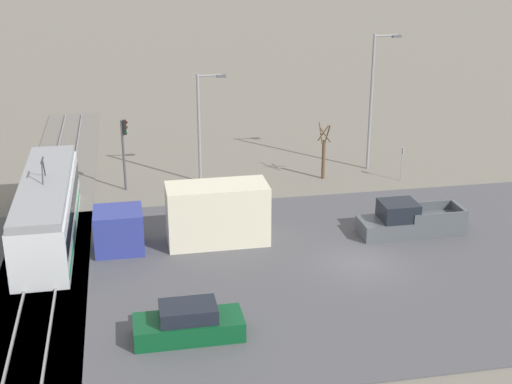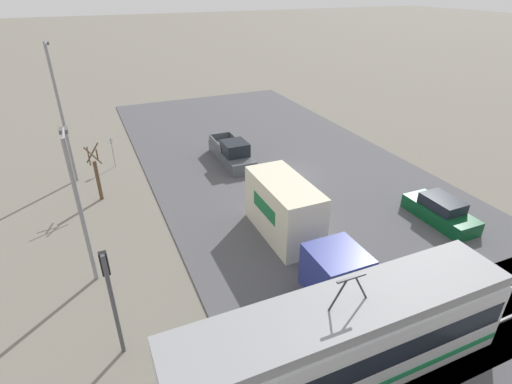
{
  "view_description": "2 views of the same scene",
  "coord_description": "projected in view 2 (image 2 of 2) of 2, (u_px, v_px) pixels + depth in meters",
  "views": [
    {
      "loc": [
        -31.31,
        11.44,
        16.29
      ],
      "look_at": [
        5.9,
        4.31,
        2.09
      ],
      "focal_mm": 50.0,
      "sensor_mm": 36.0,
      "label": 1
    },
    {
      "loc": [
        13.02,
        23.73,
        13.05
      ],
      "look_at": [
        5.51,
        6.48,
        2.95
      ],
      "focal_mm": 28.0,
      "sensor_mm": 36.0,
      "label": 2
    }
  ],
  "objects": [
    {
      "name": "box_truck",
      "position": [
        295.0,
        222.0,
        21.25
      ],
      "size": [
        2.44,
        9.26,
        3.3
      ],
      "color": "navy",
      "rests_on": "ground"
    },
    {
      "name": "ground_plane",
      "position": [
        289.0,
        175.0,
        29.92
      ],
      "size": [
        320.0,
        320.0,
        0.0
      ],
      "primitive_type": "plane",
      "color": "slate"
    },
    {
      "name": "street_lamp_near_crossing",
      "position": [
        60.0,
        107.0,
        26.79
      ],
      "size": [
        0.36,
        1.95,
        9.49
      ],
      "color": "gray",
      "rests_on": "ground"
    },
    {
      "name": "pickup_truck",
      "position": [
        232.0,
        153.0,
        31.59
      ],
      "size": [
        1.96,
        5.89,
        1.93
      ],
      "color": "#4C5156",
      "rests_on": "ground"
    },
    {
      "name": "rail_bed",
      "position": [
        461.0,
        322.0,
        17.1
      ],
      "size": [
        69.1,
        4.4,
        0.22
      ],
      "color": "slate",
      "rests_on": "ground"
    },
    {
      "name": "sedan_car_0",
      "position": [
        440.0,
        211.0,
        23.93
      ],
      "size": [
        1.85,
        4.58,
        1.52
      ],
      "rotation": [
        0.0,
        0.0,
        3.14
      ],
      "color": "#0C4723",
      "rests_on": "ground"
    },
    {
      "name": "traffic_light_pole",
      "position": [
        110.0,
        290.0,
        14.44
      ],
      "size": [
        0.28,
        0.47,
        4.7
      ],
      "color": "#47474C",
      "rests_on": "ground"
    },
    {
      "name": "road_surface",
      "position": [
        289.0,
        175.0,
        29.9
      ],
      "size": [
        19.69,
        47.58,
        0.08
      ],
      "color": "#4C4C51",
      "rests_on": "ground"
    },
    {
      "name": "no_parking_sign",
      "position": [
        112.0,
        150.0,
        30.65
      ],
      "size": [
        0.32,
        0.08,
        2.35
      ],
      "color": "gray",
      "rests_on": "ground"
    },
    {
      "name": "street_tree",
      "position": [
        97.0,
        175.0,
        25.88
      ],
      "size": [
        0.93,
        0.78,
        3.88
      ],
      "color": "brown",
      "rests_on": "ground"
    },
    {
      "name": "street_lamp_mid_block",
      "position": [
        78.0,
        201.0,
        17.8
      ],
      "size": [
        0.36,
        1.95,
        7.33
      ],
      "color": "gray",
      "rests_on": "ground"
    },
    {
      "name": "light_rail_tram",
      "position": [
        342.0,
        341.0,
        14.11
      ],
      "size": [
        12.74,
        2.79,
        4.53
      ],
      "color": "silver",
      "rests_on": "ground"
    }
  ]
}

